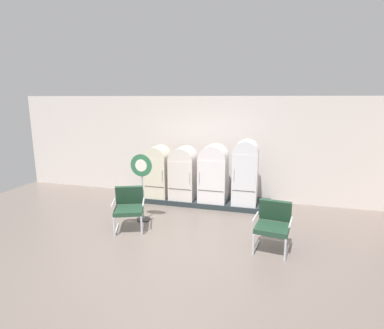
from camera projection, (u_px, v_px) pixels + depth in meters
The scene contains 10 objects.
ground at pixel (162, 257), 5.63m from camera, with size 12.00×10.00×0.05m, color #70635C.
back_wall at pixel (207, 147), 8.77m from camera, with size 11.76×0.12×2.85m.
display_plinth at pixel (201, 200), 8.46m from camera, with size 3.67×0.95×0.13m, color #263033.
refrigerator_0 at pixel (158, 170), 8.47m from camera, with size 0.60×0.62×1.40m.
refrigerator_1 at pixel (183, 172), 8.32m from camera, with size 0.66×0.69×1.40m.
refrigerator_2 at pixel (213, 172), 8.09m from camera, with size 0.72×0.67×1.50m.
refrigerator_3 at pixel (246, 170), 7.85m from camera, with size 0.61×0.66×1.65m.
armchair_left at pixel (129, 206), 6.72m from camera, with size 0.81×0.83×0.92m.
armchair_right at pixel (273, 223), 5.80m from camera, with size 0.73×0.74×0.92m.
sign_stand at pixel (142, 186), 7.10m from camera, with size 0.51×0.32×1.57m.
Camera 1 is at (1.90, -4.82, 2.82)m, focal length 29.06 mm.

